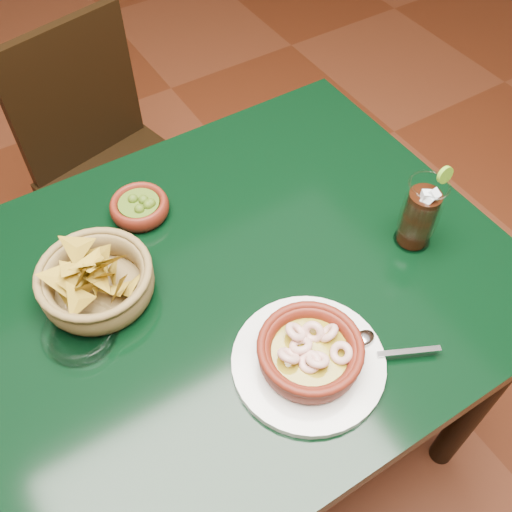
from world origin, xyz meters
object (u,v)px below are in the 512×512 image
dining_chair (112,166)px  cola_drink (420,214)px  shrimp_plate (310,355)px  dining_table (187,333)px  chip_basket (96,281)px

dining_chair → cola_drink: (0.32, -0.80, 0.36)m
shrimp_plate → dining_chair: bearing=90.5°
dining_chair → shrimp_plate: bearing=-89.5°
dining_table → chip_basket: chip_basket is taller
dining_table → shrimp_plate: (0.12, -0.21, 0.13)m
dining_chair → cola_drink: 0.94m
dining_table → cola_drink: bearing=-13.3°
shrimp_plate → cola_drink: cola_drink is taller
dining_table → shrimp_plate: 0.28m
chip_basket → dining_table: bearing=-40.4°
dining_table → shrimp_plate: shrimp_plate is taller
chip_basket → cola_drink: cola_drink is taller
chip_basket → dining_chair: bearing=70.0°
dining_chair → cola_drink: bearing=-68.1°
shrimp_plate → chip_basket: bearing=126.9°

